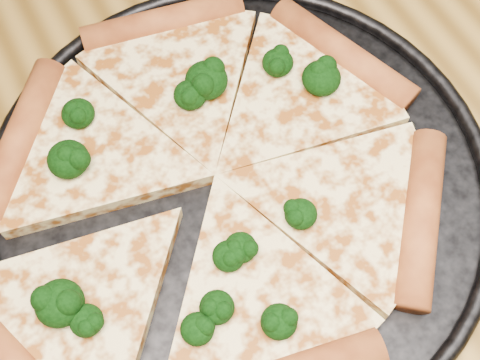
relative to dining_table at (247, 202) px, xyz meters
name	(u,v)px	position (x,y,z in m)	size (l,w,h in m)	color
ground	(244,347)	(0.00, 0.00, -0.66)	(4.00, 4.00, 0.00)	brown
dining_table	(247,202)	(0.00, 0.00, 0.00)	(1.20, 0.90, 0.75)	olive
pizza_pan	(240,184)	(-0.02, -0.02, 0.10)	(0.41, 0.41, 0.02)	black
pizza	(209,182)	(-0.04, -0.01, 0.11)	(0.42, 0.37, 0.03)	#FFE89C
broccoli_florets	(187,179)	(-0.06, -0.01, 0.12)	(0.30, 0.25, 0.03)	black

